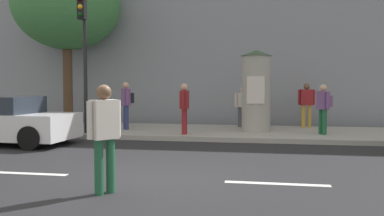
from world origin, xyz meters
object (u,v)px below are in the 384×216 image
Objects in this scene: pedestrian_in_dark_shirt at (127,101)px; pedestrian_with_backpack at (104,130)px; pedestrian_tallest at (324,105)px; parked_car_red at (0,121)px; pedestrian_with_bag at (242,104)px; street_tree at (67,4)px; pedestrian_near_pole at (184,105)px; poster_column at (256,90)px; traffic_light at (83,42)px; pedestrian_in_red_top at (306,101)px.

pedestrian_with_backpack is at bearing -73.26° from pedestrian_in_dark_shirt.
pedestrian_tallest is 9.79m from parked_car_red.
street_tree is at bearing 179.78° from pedestrian_with_bag.
pedestrian_with_bag is 3.13m from pedestrian_near_pole.
poster_column is at bearing -10.12° from street_tree.
traffic_light reaches higher than pedestrian_in_dark_shirt.
poster_column is 8.36m from pedestrian_with_backpack.
traffic_light is at bearing -148.47° from pedestrian_with_bag.
pedestrian_with_bag is 2.34m from pedestrian_in_red_top.
poster_column reaches higher than pedestrian_in_dark_shirt.
street_tree is 10.58m from pedestrian_tallest.
parked_car_red is at bearing -157.55° from pedestrian_near_pole.
pedestrian_in_dark_shirt reaches higher than pedestrian_with_bag.
poster_column reaches higher than pedestrian_with_bag.
pedestrian_in_red_top reaches higher than pedestrian_with_bag.
street_tree is 1.55× the size of parked_car_red.
pedestrian_in_red_top is at bearing 98.74° from pedestrian_tallest.
street_tree is 8.03m from pedestrian_with_bag.
pedestrian_with_backpack is (-2.16, -8.06, -0.54)m from poster_column.
traffic_light is 7.46m from pedestrian_with_backpack.
parked_car_red is (-2.75, -3.11, -0.46)m from pedestrian_in_dark_shirt.
poster_column reaches higher than pedestrian_in_red_top.
pedestrian_with_bag is 0.35× the size of parked_car_red.
pedestrian_in_dark_shirt is (0.93, 1.41, -1.96)m from traffic_light.
poster_column is 4.53m from pedestrian_in_dark_shirt.
pedestrian_with_bag is at bearing 143.84° from pedestrian_tallest.
pedestrian_in_dark_shirt reaches higher than pedestrian_near_pole.
pedestrian_tallest is (6.63, -0.34, -0.05)m from pedestrian_in_dark_shirt.
poster_column is 2.62m from pedestrian_near_pole.
pedestrian_tallest is (7.56, 1.07, -2.02)m from traffic_light.
street_tree reaches higher than pedestrian_tallest.
pedestrian_in_dark_shirt is 4.28m from pedestrian_with_bag.
pedestrian_near_pole is 5.46m from parked_car_red.
pedestrian_with_bag is (-0.52, 1.32, -0.54)m from poster_column.
pedestrian_in_dark_shirt reaches higher than pedestrian_in_red_top.
pedestrian_near_pole is at bearing -171.01° from pedestrian_tallest.
street_tree is at bearing 151.81° from pedestrian_in_dark_shirt.
traffic_light is 7.90m from pedestrian_tallest.
traffic_light reaches higher than pedestrian_with_backpack.
pedestrian_in_red_top is (1.80, 1.50, -0.42)m from poster_column.
pedestrian_tallest is at bearing -2.96° from pedestrian_in_dark_shirt.
parked_car_red is (-9.38, -2.77, -0.41)m from pedestrian_tallest.
pedestrian_with_backpack is 8.58m from pedestrian_tallest.
parked_car_red is (0.28, -4.73, -4.25)m from street_tree.
poster_column reaches higher than pedestrian_tallest.
traffic_light is at bearing -171.95° from pedestrian_tallest.
street_tree is at bearing 124.66° from traffic_light.
pedestrian_with_bag is 3.29m from pedestrian_tallest.
pedestrian_tallest is at bearing 60.03° from pedestrian_with_backpack.
pedestrian_near_pole is 1.02× the size of pedestrian_tallest.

